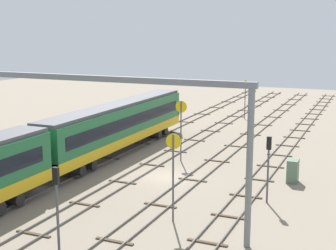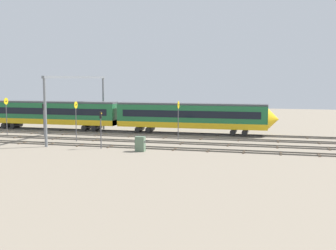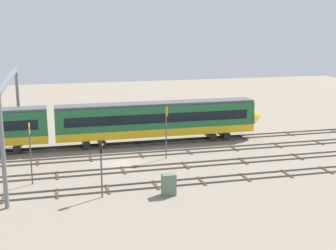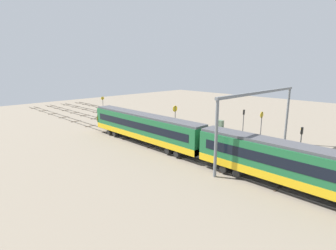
# 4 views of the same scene
# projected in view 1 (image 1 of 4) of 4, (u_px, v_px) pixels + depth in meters

# --- Properties ---
(ground_plane) EXTENTS (136.60, 136.60, 0.00)m
(ground_plane) POSITION_uv_depth(u_px,v_px,m) (165.00, 177.00, 40.26)
(ground_plane) COLOR gray
(track_near_foreground) EXTENTS (120.60, 2.40, 0.16)m
(track_near_foreground) POSITION_uv_depth(u_px,v_px,m) (253.00, 187.00, 37.36)
(track_near_foreground) COLOR #59544C
(track_near_foreground) RESTS_ON ground
(track_second_near) EXTENTS (120.60, 2.40, 0.16)m
(track_second_near) POSITION_uv_depth(u_px,v_px,m) (193.00, 180.00, 39.28)
(track_second_near) COLOR #59544C
(track_second_near) RESTS_ON ground
(track_middle) EXTENTS (120.60, 2.40, 0.16)m
(track_middle) POSITION_uv_depth(u_px,v_px,m) (138.00, 173.00, 41.20)
(track_middle) COLOR #59544C
(track_middle) RESTS_ON ground
(track_with_train) EXTENTS (120.60, 2.40, 0.16)m
(track_with_train) POSITION_uv_depth(u_px,v_px,m) (88.00, 166.00, 43.12)
(track_with_train) COLOR #59544C
(track_with_train) RESTS_ON ground
(overhead_gantry) EXTENTS (0.40, 20.05, 9.22)m
(overhead_gantry) POSITION_uv_depth(u_px,v_px,m) (94.00, 112.00, 29.74)
(overhead_gantry) COLOR slate
(overhead_gantry) RESTS_ON ground
(speed_sign_mid_trackside) EXTENTS (0.14, 0.98, 5.66)m
(speed_sign_mid_trackside) POSITION_uv_depth(u_px,v_px,m) (173.00, 165.00, 30.18)
(speed_sign_mid_trackside) COLOR #4C4C51
(speed_sign_mid_trackside) RESTS_ON ground
(speed_sign_far_trackside) EXTENTS (0.14, 1.09, 5.64)m
(speed_sign_far_trackside) POSITION_uv_depth(u_px,v_px,m) (181.00, 121.00, 44.40)
(speed_sign_far_trackside) COLOR #4C4C51
(speed_sign_far_trackside) RESTS_ON ground
(speed_sign_distant_end) EXTENTS (0.14, 0.82, 5.28)m
(speed_sign_distant_end) POSITION_uv_depth(u_px,v_px,m) (245.00, 95.00, 66.12)
(speed_sign_distant_end) COLOR #4C4C51
(speed_sign_distant_end) RESTS_ON ground
(signal_light_trackside_approach) EXTENTS (0.31, 0.32, 4.74)m
(signal_light_trackside_approach) POSITION_uv_depth(u_px,v_px,m) (268.00, 160.00, 33.63)
(signal_light_trackside_approach) COLOR #4C4C51
(signal_light_trackside_approach) RESTS_ON ground
(signal_light_trackside_departure) EXTENTS (0.31, 0.32, 5.01)m
(signal_light_trackside_departure) POSITION_uv_depth(u_px,v_px,m) (57.00, 200.00, 25.23)
(signal_light_trackside_departure) COLOR #4C4C51
(signal_light_trackside_departure) RESTS_ON ground
(relay_cabinet) EXTENTS (1.16, 0.82, 1.84)m
(relay_cabinet) POSITION_uv_depth(u_px,v_px,m) (293.00, 171.00, 38.66)
(relay_cabinet) COLOR #597259
(relay_cabinet) RESTS_ON ground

